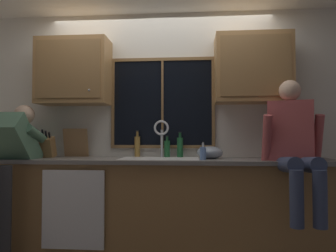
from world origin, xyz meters
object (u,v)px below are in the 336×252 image
at_px(bottle_amber_small, 137,146).
at_px(bottle_tall_clear, 167,148).
at_px(bottle_green_glass, 180,147).
at_px(person_standing, 8,158).
at_px(knife_block, 48,147).
at_px(cutting_board, 76,143).
at_px(soap_dispenser, 203,153).
at_px(mixing_bowl, 210,153).
at_px(person_sitting_on_counter, 294,141).

bearing_deg(bottle_amber_small, bottle_tall_clear, -3.29).
bearing_deg(bottle_green_glass, person_standing, -163.33).
distance_m(knife_block, bottle_green_glass, 1.42).
xyz_separation_m(knife_block, bottle_tall_clear, (1.27, 0.17, -0.01)).
relative_size(cutting_board, bottle_tall_clear, 1.35).
bearing_deg(soap_dispenser, bottle_tall_clear, 136.91).
xyz_separation_m(soap_dispenser, bottle_green_glass, (-0.24, 0.36, 0.05)).
bearing_deg(person_standing, soap_dispenser, 4.17).
height_order(cutting_board, bottle_tall_clear, cutting_board).
relative_size(cutting_board, bottle_amber_small, 1.09).
height_order(bottle_green_glass, bottle_amber_small, bottle_amber_small).
relative_size(knife_block, cutting_board, 1.01).
distance_m(bottle_tall_clear, bottle_amber_small, 0.34).
bearing_deg(bottle_tall_clear, soap_dispenser, -43.09).
xyz_separation_m(bottle_green_glass, bottle_amber_small, (-0.48, 0.02, 0.01)).
height_order(knife_block, mixing_bowl, knife_block).
height_order(soap_dispenser, bottle_tall_clear, bottle_tall_clear).
height_order(person_standing, bottle_amber_small, person_standing).
height_order(person_sitting_on_counter, bottle_amber_small, person_sitting_on_counter).
distance_m(person_standing, knife_block, 0.42).
distance_m(mixing_bowl, bottle_tall_clear, 0.49).
xyz_separation_m(knife_block, soap_dispenser, (1.65, -0.18, -0.04)).
height_order(soap_dispenser, bottle_amber_small, bottle_amber_small).
distance_m(cutting_board, mixing_bowl, 1.50).
bearing_deg(soap_dispenser, person_standing, -175.83).
bearing_deg(bottle_tall_clear, person_sitting_on_counter, -22.01).
distance_m(knife_block, mixing_bowl, 1.72).
bearing_deg(knife_block, mixing_bowl, -0.11).
height_order(cutting_board, bottle_green_glass, cutting_board).
distance_m(bottle_green_glass, bottle_amber_small, 0.48).
distance_m(person_sitting_on_counter, bottle_green_glass, 1.17).
height_order(person_standing, mixing_bowl, person_standing).
bearing_deg(bottle_green_glass, person_sitting_on_counter, -24.78).
xyz_separation_m(mixing_bowl, bottle_tall_clear, (-0.45, 0.18, 0.04)).
relative_size(bottle_green_glass, bottle_amber_small, 0.95).
height_order(cutting_board, bottle_amber_small, cutting_board).
height_order(cutting_board, mixing_bowl, cutting_board).
xyz_separation_m(soap_dispenser, bottle_amber_small, (-0.71, 0.37, 0.05)).
relative_size(person_standing, soap_dispenser, 8.54).
relative_size(person_standing, bottle_amber_small, 5.07).
height_order(person_standing, bottle_green_glass, person_standing).
relative_size(person_sitting_on_counter, knife_block, 3.92).
bearing_deg(soap_dispenser, mixing_bowl, 67.47).
bearing_deg(bottle_green_glass, bottle_tall_clear, -178.55).
distance_m(person_standing, cutting_board, 0.71).
xyz_separation_m(person_sitting_on_counter, knife_block, (-2.47, 0.31, -0.08)).
xyz_separation_m(person_sitting_on_counter, bottle_green_glass, (-1.06, 0.49, -0.07)).
xyz_separation_m(mixing_bowl, bottle_green_glass, (-0.31, 0.18, 0.06)).
bearing_deg(mixing_bowl, knife_block, 179.89).
bearing_deg(soap_dispenser, cutting_board, 165.76).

